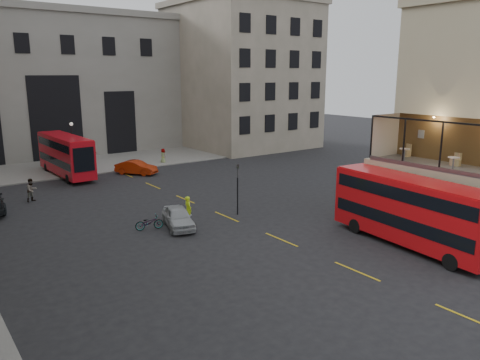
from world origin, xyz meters
TOP-DOWN VIEW (x-y plane):
  - ground at (0.00, 0.00)m, footprint 140.00×140.00m
  - host_frontage at (6.50, 0.00)m, footprint 3.00×11.00m
  - cafe_floor at (6.50, 0.00)m, footprint 3.00×10.00m
  - gateway at (-5.00, 47.99)m, footprint 35.00×10.60m
  - building_right at (20.00, 39.97)m, footprint 16.60×18.60m
  - pavement_far at (-6.00, 38.00)m, footprint 40.00×12.00m
  - traffic_light_near at (-1.00, 12.00)m, footprint 0.16×0.20m
  - street_lamp_b at (-6.00, 34.00)m, footprint 0.36×0.36m
  - bus_near at (3.50, 0.67)m, footprint 3.36×10.61m
  - bus_far at (-7.08, 33.07)m, footprint 2.65×10.42m
  - car_a at (-5.98, 12.01)m, footprint 2.79×4.47m
  - car_b at (-1.04, 29.70)m, footprint 3.76×4.38m
  - bicycle at (-7.77, 12.75)m, footprint 1.96×1.09m
  - cyclist at (-4.94, 12.44)m, footprint 0.49×0.72m
  - pedestrian_a at (-12.30, 24.92)m, footprint 1.12×1.01m
  - pedestrian_b at (-6.42, 35.61)m, footprint 1.14×1.38m
  - pedestrian_c at (-1.87, 40.00)m, footprint 0.92×0.41m
  - pedestrian_d at (4.05, 33.51)m, footprint 0.65×0.91m
  - cafe_table_mid at (5.39, -0.63)m, footprint 0.67×0.67m
  - cafe_table_far at (5.87, 2.98)m, footprint 0.67×0.67m
  - cafe_chair_b at (7.07, 0.23)m, footprint 0.48×0.48m
  - cafe_chair_c at (7.06, 0.06)m, footprint 0.44×0.44m
  - cafe_chair_d at (7.53, 3.92)m, footprint 0.47×0.47m

SIDE VIEW (x-z plane):
  - ground at x=0.00m, z-range 0.00..0.00m
  - pavement_far at x=-6.00m, z-range 0.00..0.12m
  - bicycle at x=-7.77m, z-range 0.00..0.98m
  - car_a at x=-5.98m, z-range 0.00..1.42m
  - car_b at x=-1.04m, z-range 0.00..1.42m
  - pedestrian_c at x=-1.87m, z-range 0.00..1.54m
  - pedestrian_d at x=4.05m, z-range 0.00..1.73m
  - pedestrian_b at x=-6.42m, z-range 0.00..1.86m
  - pedestrian_a at x=-12.30m, z-range 0.00..1.89m
  - cyclist at x=-4.94m, z-range 0.00..1.92m
  - host_frontage at x=6.50m, z-range 0.00..4.50m
  - bus_far at x=-7.08m, z-range 0.26..4.39m
  - bus_near at x=3.50m, z-range 0.26..4.42m
  - street_lamp_b at x=-6.00m, z-range -0.27..5.06m
  - traffic_light_near at x=-1.00m, z-range 0.52..4.32m
  - cafe_floor at x=6.50m, z-range 4.50..4.60m
  - cafe_chair_b at x=7.07m, z-range 4.44..5.24m
  - cafe_chair_c at x=7.06m, z-range 4.44..5.25m
  - cafe_chair_d at x=7.53m, z-range 4.43..5.31m
  - cafe_table_mid at x=5.39m, z-range 4.74..5.57m
  - cafe_table_far at x=5.87m, z-range 4.74..5.58m
  - gateway at x=-5.00m, z-range 0.39..18.39m
  - building_right at x=20.00m, z-range 0.39..20.39m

